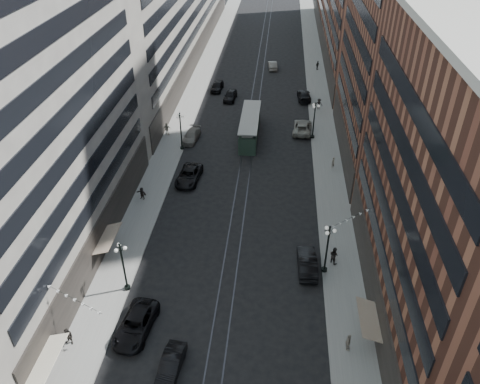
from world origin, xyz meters
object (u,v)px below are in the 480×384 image
(car_5, at_px, (171,365))
(car_13, at_px, (230,96))
(car_2, at_px, (136,325))
(car_10, at_px, (307,263))
(lamppost_sw_mid, at_px, (181,130))
(car_12, at_px, (304,95))
(car_11, at_px, (302,127))
(streetcar, at_px, (250,127))
(pedestrian_5, at_px, (142,193))
(car_9, at_px, (217,86))
(car_14, at_px, (273,65))
(pedestrian_8, at_px, (333,162))
(pedestrian_4, at_px, (348,342))
(pedestrian_7, at_px, (334,255))
(pedestrian_9, at_px, (319,104))
(pedestrian_extra_1, at_px, (317,65))
(pedestrian_2, at_px, (68,337))
(lamppost_se_mid, at_px, (314,119))
(car_7, at_px, (189,175))
(car_8, at_px, (191,136))
(lamppost_sw_far, at_px, (123,265))
(lamppost_se_far, at_px, (327,248))
(pedestrian_6, at_px, (167,129))

(car_5, relative_size, car_13, 0.92)
(car_2, distance_m, car_10, 17.07)
(lamppost_sw_mid, bearing_deg, car_12, 47.84)
(car_10, xyz_separation_m, car_11, (0.23, 29.73, -0.03))
(car_11, bearing_deg, streetcar, 20.27)
(car_12, height_order, pedestrian_5, pedestrian_5)
(car_9, bearing_deg, car_13, -51.82)
(car_13, distance_m, car_14, 17.54)
(streetcar, xyz_separation_m, car_9, (-7.08, 17.37, -0.71))
(streetcar, height_order, car_2, streetcar)
(lamppost_sw_mid, distance_m, car_14, 36.31)
(car_2, relative_size, pedestrian_8, 3.47)
(car_9, bearing_deg, pedestrian_4, -68.35)
(streetcar, height_order, car_10, streetcar)
(pedestrian_7, height_order, pedestrian_9, pedestrian_7)
(pedestrian_5, bearing_deg, pedestrian_extra_1, 88.28)
(pedestrian_2, xyz_separation_m, car_13, (7.84, 51.58, -0.21))
(lamppost_sw_mid, xyz_separation_m, lamppost_se_mid, (18.40, 5.00, 0.00))
(car_11, xyz_separation_m, pedestrian_8, (3.71, -10.40, 0.17))
(car_7, height_order, pedestrian_8, pedestrian_8)
(pedestrian_4, xyz_separation_m, car_9, (-17.56, 54.22, -0.21))
(car_14, xyz_separation_m, pedestrian_9, (8.11, -19.10, 0.31))
(car_14, bearing_deg, car_9, 46.09)
(car_8, relative_size, pedestrian_8, 2.98)
(car_9, bearing_deg, lamppost_sw_far, -88.77)
(lamppost_se_mid, distance_m, car_13, 18.97)
(car_7, xyz_separation_m, car_14, (9.29, 42.20, -0.04))
(lamppost_se_mid, distance_m, pedestrian_4, 37.12)
(lamppost_sw_mid, relative_size, car_14, 1.22)
(lamppost_sw_far, height_order, pedestrian_8, lamppost_sw_far)
(car_10, bearing_deg, car_8, -60.87)
(streetcar, bearing_deg, pedestrian_5, -123.76)
(pedestrian_8, bearing_deg, car_10, 33.67)
(pedestrian_5, bearing_deg, pedestrian_4, -17.09)
(lamppost_se_mid, xyz_separation_m, pedestrian_5, (-20.79, -17.53, -2.17))
(pedestrian_8, bearing_deg, car_11, -115.17)
(lamppost_se_mid, height_order, pedestrian_extra_1, lamppost_se_mid)
(pedestrian_4, height_order, car_8, pedestrian_4)
(pedestrian_2, relative_size, pedestrian_4, 1.00)
(lamppost_se_mid, height_order, car_13, lamppost_se_mid)
(car_7, bearing_deg, pedestrian_7, -34.39)
(car_7, relative_size, car_10, 1.13)
(lamppost_sw_mid, relative_size, streetcar, 0.47)
(lamppost_se_mid, distance_m, pedestrian_9, 10.49)
(lamppost_sw_far, height_order, pedestrian_5, lamppost_sw_far)
(pedestrian_4, bearing_deg, car_9, 27.07)
(lamppost_se_far, relative_size, pedestrian_9, 3.03)
(pedestrian_6, bearing_deg, pedestrian_extra_1, -130.24)
(pedestrian_2, bearing_deg, car_14, 91.92)
(car_9, bearing_deg, pedestrian_9, -17.85)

